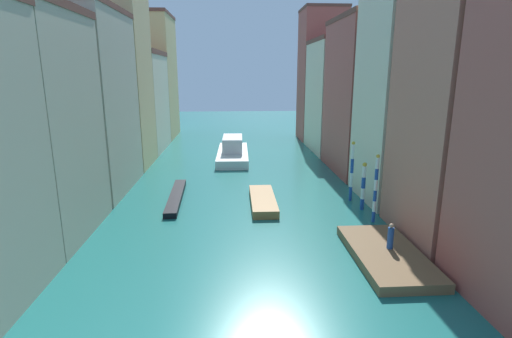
{
  "coord_description": "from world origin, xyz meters",
  "views": [
    {
      "loc": [
        -0.79,
        -12.08,
        10.74
      ],
      "look_at": [
        1.56,
        25.33,
        1.5
      ],
      "focal_mm": 27.37,
      "sensor_mm": 36.0,
      "label": 1
    }
  ],
  "objects_px": {
    "waterfront_dock": "(386,255)",
    "mooring_pole_2": "(352,171)",
    "person_on_dock": "(391,237)",
    "mooring_pole_1": "(363,186)",
    "gondola_black": "(176,197)",
    "vaporetto_white": "(233,151)",
    "motorboat_0": "(263,201)",
    "mooring_pole_0": "(376,188)"
  },
  "relations": [
    {
      "from": "mooring_pole_2",
      "to": "motorboat_0",
      "type": "distance_m",
      "value": 8.01
    },
    {
      "from": "mooring_pole_1",
      "to": "motorboat_0",
      "type": "bearing_deg",
      "value": 167.41
    },
    {
      "from": "motorboat_0",
      "to": "mooring_pole_1",
      "type": "bearing_deg",
      "value": -12.59
    },
    {
      "from": "waterfront_dock",
      "to": "mooring_pole_2",
      "type": "bearing_deg",
      "value": 84.12
    },
    {
      "from": "gondola_black",
      "to": "mooring_pole_1",
      "type": "bearing_deg",
      "value": -13.06
    },
    {
      "from": "mooring_pole_0",
      "to": "mooring_pole_2",
      "type": "relative_size",
      "value": 0.99
    },
    {
      "from": "person_on_dock",
      "to": "vaporetto_white",
      "type": "relative_size",
      "value": 0.13
    },
    {
      "from": "gondola_black",
      "to": "motorboat_0",
      "type": "xyz_separation_m",
      "value": [
        7.48,
        -1.8,
        0.09
      ]
    },
    {
      "from": "mooring_pole_2",
      "to": "gondola_black",
      "type": "height_order",
      "value": "mooring_pole_2"
    },
    {
      "from": "gondola_black",
      "to": "vaporetto_white",
      "type": "bearing_deg",
      "value": 72.79
    },
    {
      "from": "mooring_pole_1",
      "to": "vaporetto_white",
      "type": "distance_m",
      "value": 22.39
    },
    {
      "from": "mooring_pole_0",
      "to": "waterfront_dock",
      "type": "bearing_deg",
      "value": -102.79
    },
    {
      "from": "gondola_black",
      "to": "motorboat_0",
      "type": "relative_size",
      "value": 1.34
    },
    {
      "from": "waterfront_dock",
      "to": "mooring_pole_2",
      "type": "distance_m",
      "value": 11.28
    },
    {
      "from": "waterfront_dock",
      "to": "vaporetto_white",
      "type": "height_order",
      "value": "vaporetto_white"
    },
    {
      "from": "waterfront_dock",
      "to": "mooring_pole_0",
      "type": "bearing_deg",
      "value": 77.21
    },
    {
      "from": "mooring_pole_1",
      "to": "vaporetto_white",
      "type": "bearing_deg",
      "value": 117.54
    },
    {
      "from": "mooring_pole_2",
      "to": "vaporetto_white",
      "type": "xyz_separation_m",
      "value": [
        -10.08,
        17.52,
        -1.63
      ]
    },
    {
      "from": "mooring_pole_0",
      "to": "gondola_black",
      "type": "bearing_deg",
      "value": 157.71
    },
    {
      "from": "person_on_dock",
      "to": "mooring_pole_1",
      "type": "xyz_separation_m",
      "value": [
        1.11,
        8.35,
        0.71
      ]
    },
    {
      "from": "person_on_dock",
      "to": "gondola_black",
      "type": "xyz_separation_m",
      "value": [
        -14.27,
        11.91,
        -1.06
      ]
    },
    {
      "from": "mooring_pole_0",
      "to": "vaporetto_white",
      "type": "height_order",
      "value": "mooring_pole_0"
    },
    {
      "from": "vaporetto_white",
      "to": "mooring_pole_0",
      "type": "bearing_deg",
      "value": -65.46
    },
    {
      "from": "person_on_dock",
      "to": "waterfront_dock",
      "type": "bearing_deg",
      "value": -132.57
    },
    {
      "from": "mooring_pole_2",
      "to": "gondola_black",
      "type": "xyz_separation_m",
      "value": [
        -15.12,
        1.25,
        -2.41
      ]
    },
    {
      "from": "mooring_pole_1",
      "to": "mooring_pole_2",
      "type": "xyz_separation_m",
      "value": [
        -0.26,
        2.31,
        0.64
      ]
    },
    {
      "from": "mooring_pole_0",
      "to": "mooring_pole_1",
      "type": "relative_size",
      "value": 1.31
    },
    {
      "from": "mooring_pole_2",
      "to": "vaporetto_white",
      "type": "bearing_deg",
      "value": 119.91
    },
    {
      "from": "waterfront_dock",
      "to": "mooring_pole_1",
      "type": "height_order",
      "value": "mooring_pole_1"
    },
    {
      "from": "waterfront_dock",
      "to": "mooring_pole_1",
      "type": "xyz_separation_m",
      "value": [
        1.39,
        8.66,
        1.72
      ]
    },
    {
      "from": "waterfront_dock",
      "to": "vaporetto_white",
      "type": "distance_m",
      "value": 29.87
    },
    {
      "from": "gondola_black",
      "to": "mooring_pole_2",
      "type": "bearing_deg",
      "value": -4.74
    },
    {
      "from": "vaporetto_white",
      "to": "gondola_black",
      "type": "xyz_separation_m",
      "value": [
        -5.04,
        -16.27,
        -0.77
      ]
    },
    {
      "from": "vaporetto_white",
      "to": "motorboat_0",
      "type": "relative_size",
      "value": 1.7
    },
    {
      "from": "person_on_dock",
      "to": "gondola_black",
      "type": "distance_m",
      "value": 18.62
    },
    {
      "from": "mooring_pole_2",
      "to": "motorboat_0",
      "type": "bearing_deg",
      "value": -175.91
    },
    {
      "from": "waterfront_dock",
      "to": "vaporetto_white",
      "type": "relative_size",
      "value": 0.64
    },
    {
      "from": "mooring_pole_1",
      "to": "motorboat_0",
      "type": "distance_m",
      "value": 8.27
    },
    {
      "from": "waterfront_dock",
      "to": "motorboat_0",
      "type": "relative_size",
      "value": 1.09
    },
    {
      "from": "mooring_pole_1",
      "to": "gondola_black",
      "type": "xyz_separation_m",
      "value": [
        -15.38,
        3.57,
        -1.77
      ]
    },
    {
      "from": "mooring_pole_0",
      "to": "mooring_pole_1",
      "type": "distance_m",
      "value": 2.79
    },
    {
      "from": "mooring_pole_2",
      "to": "vaporetto_white",
      "type": "relative_size",
      "value": 0.42
    }
  ]
}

